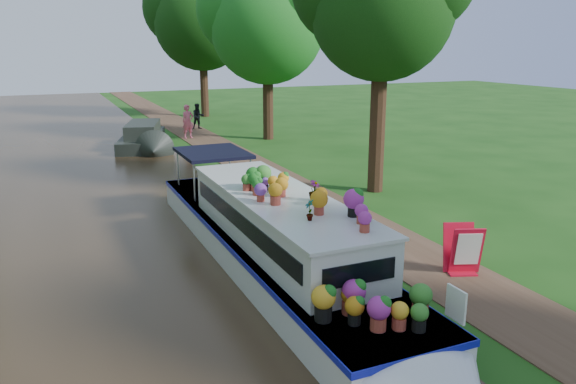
{
  "coord_description": "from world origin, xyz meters",
  "views": [
    {
      "loc": [
        -6.86,
        -13.51,
        5.1
      ],
      "look_at": [
        -1.09,
        -0.39,
        1.3
      ],
      "focal_mm": 35.0,
      "sensor_mm": 36.0,
      "label": 1
    }
  ],
  "objects_px": {
    "plant_boat": "(279,239)",
    "second_boat": "(143,137)",
    "pedestrian_pink": "(188,121)",
    "sandwich_board": "(463,252)",
    "pedestrian_dark": "(198,116)"
  },
  "relations": [
    {
      "from": "sandwich_board",
      "to": "pedestrian_pink",
      "type": "xyz_separation_m",
      "value": [
        -1.07,
        21.1,
        0.41
      ]
    },
    {
      "from": "sandwich_board",
      "to": "pedestrian_pink",
      "type": "bearing_deg",
      "value": 113.95
    },
    {
      "from": "plant_boat",
      "to": "pedestrian_pink",
      "type": "relative_size",
      "value": 7.36
    },
    {
      "from": "plant_boat",
      "to": "pedestrian_pink",
      "type": "bearing_deg",
      "value": 81.96
    },
    {
      "from": "plant_boat",
      "to": "pedestrian_dark",
      "type": "bearing_deg",
      "value": 79.59
    },
    {
      "from": "sandwich_board",
      "to": "pedestrian_dark",
      "type": "bearing_deg",
      "value": 110.26
    },
    {
      "from": "second_boat",
      "to": "sandwich_board",
      "type": "relative_size",
      "value": 6.04
    },
    {
      "from": "second_boat",
      "to": "pedestrian_pink",
      "type": "bearing_deg",
      "value": 49.2
    },
    {
      "from": "plant_boat",
      "to": "pedestrian_dark",
      "type": "xyz_separation_m",
      "value": [
        4.15,
        22.58,
        -0.05
      ]
    },
    {
      "from": "sandwich_board",
      "to": "pedestrian_dark",
      "type": "height_order",
      "value": "pedestrian_dark"
    },
    {
      "from": "sandwich_board",
      "to": "pedestrian_dark",
      "type": "distance_m",
      "value": 24.24
    },
    {
      "from": "plant_boat",
      "to": "second_boat",
      "type": "height_order",
      "value": "plant_boat"
    },
    {
      "from": "second_boat",
      "to": "pedestrian_dark",
      "type": "height_order",
      "value": "pedestrian_dark"
    },
    {
      "from": "plant_boat",
      "to": "second_boat",
      "type": "bearing_deg",
      "value": 90.02
    },
    {
      "from": "second_boat",
      "to": "pedestrian_dark",
      "type": "relative_size",
      "value": 4.42
    }
  ]
}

